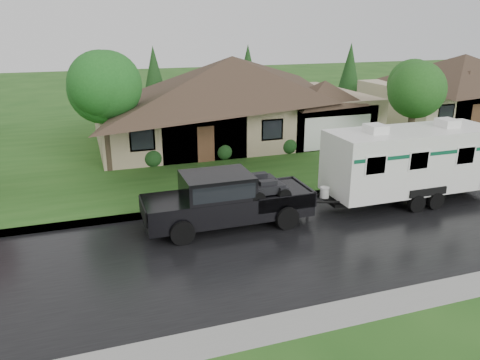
% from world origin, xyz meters
% --- Properties ---
extents(ground, '(140.00, 140.00, 0.00)m').
position_xyz_m(ground, '(0.00, 0.00, 0.00)').
color(ground, '#235119').
rests_on(ground, ground).
extents(road, '(140.00, 8.00, 0.01)m').
position_xyz_m(road, '(0.00, -2.00, 0.01)').
color(road, black).
rests_on(road, ground).
extents(curb, '(140.00, 0.50, 0.15)m').
position_xyz_m(curb, '(0.00, 2.25, 0.07)').
color(curb, gray).
rests_on(curb, ground).
extents(lawn, '(140.00, 26.00, 0.15)m').
position_xyz_m(lawn, '(0.00, 15.00, 0.07)').
color(lawn, '#235119').
rests_on(lawn, ground).
extents(house_main, '(19.44, 10.80, 6.90)m').
position_xyz_m(house_main, '(2.29, 13.84, 3.59)').
color(house_main, tan).
rests_on(house_main, lawn).
extents(house_neighbor, '(15.12, 9.72, 6.45)m').
position_xyz_m(house_neighbor, '(22.27, 14.34, 3.32)').
color(house_neighbor, '#BFA98D').
rests_on(house_neighbor, lawn).
extents(tree_left_green, '(3.86, 3.86, 6.39)m').
position_xyz_m(tree_left_green, '(-6.69, 9.16, 4.58)').
color(tree_left_green, '#382B1E').
rests_on(tree_left_green, lawn).
extents(tree_right_green, '(3.47, 3.47, 5.74)m').
position_xyz_m(tree_right_green, '(10.72, 6.27, 4.13)').
color(tree_right_green, '#382B1E').
rests_on(tree_right_green, lawn).
extents(shrub_row, '(13.60, 1.00, 1.00)m').
position_xyz_m(shrub_row, '(2.00, 9.30, 0.65)').
color(shrub_row, '#143814').
rests_on(shrub_row, lawn).
extents(pickup_truck, '(6.71, 2.55, 2.24)m').
position_xyz_m(pickup_truck, '(-2.77, 0.32, 1.20)').
color(pickup_truck, black).
rests_on(pickup_truck, ground).
extents(travel_trailer, '(8.28, 2.91, 3.72)m').
position_xyz_m(travel_trailer, '(6.05, 0.32, 1.97)').
color(travel_trailer, white).
rests_on(travel_trailer, ground).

